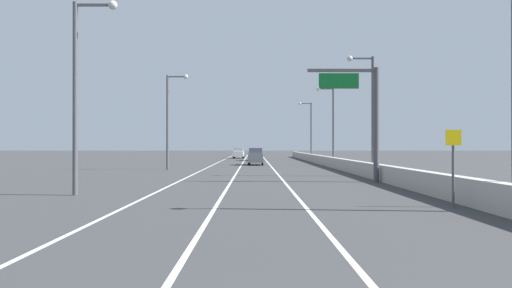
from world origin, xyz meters
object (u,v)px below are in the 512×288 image
object	(u,v)px
speed_advisory_sign	(453,162)
car_white_1	(239,153)
lamp_post_right_second	(369,106)
lamp_post_right_fourth	(309,127)
lamp_post_right_third	(331,120)
car_red_2	(254,155)
lamp_post_right_near	(507,61)
car_gray_0	(256,156)
overhead_sign_gantry	(365,110)
lamp_post_left_near	(81,82)
lamp_post_left_mid	(170,115)

from	to	relation	value
speed_advisory_sign	car_white_1	bearing A→B (deg)	98.36
lamp_post_right_second	lamp_post_right_fourth	distance (m)	40.50
lamp_post_right_third	lamp_post_right_fourth	xyz separation A→B (m)	(-0.23, 20.25, 0.00)
lamp_post_right_fourth	car_red_2	xyz separation A→B (m)	(-8.97, -0.65, -4.49)
speed_advisory_sign	lamp_post_right_near	world-z (taller)	lamp_post_right_near
car_gray_0	car_white_1	distance (m)	30.79
overhead_sign_gantry	car_gray_0	xyz separation A→B (m)	(-7.01, 27.96, -3.69)
speed_advisory_sign	lamp_post_left_near	world-z (taller)	lamp_post_left_near
lamp_post_right_second	lamp_post_left_near	bearing A→B (deg)	-140.55
lamp_post_left_mid	car_red_2	size ratio (longest dim) A/B	2.09
overhead_sign_gantry	lamp_post_right_fourth	xyz separation A→B (m)	(1.74, 46.47, 0.70)
car_gray_0	car_red_2	bearing A→B (deg)	90.71
car_white_1	car_red_2	distance (m)	13.09
lamp_post_right_fourth	lamp_post_left_near	xyz separation A→B (m)	(-17.34, -54.75, 0.00)
car_red_2	lamp_post_right_fourth	bearing A→B (deg)	4.17
overhead_sign_gantry	speed_advisory_sign	size ratio (longest dim) A/B	2.50
lamp_post_right_third	car_red_2	bearing A→B (deg)	115.15
lamp_post_left_near	lamp_post_left_mid	distance (m)	24.30
lamp_post_left_mid	car_gray_0	size ratio (longest dim) A/B	1.98
lamp_post_right_third	lamp_post_left_mid	distance (m)	20.20
lamp_post_right_fourth	lamp_post_left_mid	bearing A→B (deg)	-119.47
lamp_post_right_near	lamp_post_left_mid	world-z (taller)	same
lamp_post_right_second	car_red_2	world-z (taller)	lamp_post_right_second
lamp_post_left_mid	car_white_1	bearing A→B (deg)	82.77
speed_advisory_sign	lamp_post_right_third	xyz separation A→B (m)	(1.53, 39.14, 3.66)
lamp_post_right_near	lamp_post_left_near	distance (m)	18.43
lamp_post_right_near	lamp_post_right_second	size ratio (longest dim) A/B	1.00
lamp_post_right_fourth	lamp_post_right_near	bearing A→B (deg)	-89.92
lamp_post_right_near	lamp_post_left_near	bearing A→B (deg)	161.00
overhead_sign_gantry	speed_advisory_sign	world-z (taller)	overhead_sign_gantry
lamp_post_right_near	car_gray_0	xyz separation A→B (m)	(-8.83, 42.24, -4.39)
overhead_sign_gantry	lamp_post_left_near	distance (m)	17.67
lamp_post_left_near	car_gray_0	size ratio (longest dim) A/B	1.98
speed_advisory_sign	lamp_post_left_near	size ratio (longest dim) A/B	0.32
lamp_post_right_fourth	lamp_post_left_mid	size ratio (longest dim) A/B	1.00
lamp_post_right_second	lamp_post_right_third	bearing A→B (deg)	89.28
speed_advisory_sign	car_gray_0	world-z (taller)	speed_advisory_sign
lamp_post_left_mid	car_gray_0	world-z (taller)	lamp_post_left_mid
lamp_post_right_fourth	car_red_2	bearing A→B (deg)	-175.83
lamp_post_right_near	car_white_1	xyz separation A→B (m)	(-11.89, 72.88, -4.48)
overhead_sign_gantry	car_white_1	distance (m)	59.57
lamp_post_right_near	car_gray_0	world-z (taller)	lamp_post_right_near
lamp_post_right_near	lamp_post_right_third	distance (m)	40.50
car_gray_0	car_white_1	world-z (taller)	car_gray_0
lamp_post_right_third	car_gray_0	xyz separation A→B (m)	(-8.98, 1.74, -4.39)
lamp_post_right_third	lamp_post_left_near	xyz separation A→B (m)	(-17.57, -34.50, 0.00)
lamp_post_right_near	lamp_post_right_third	world-z (taller)	same
speed_advisory_sign	lamp_post_right_third	bearing A→B (deg)	87.76
lamp_post_left_near	car_red_2	xyz separation A→B (m)	(8.37, 54.10, -4.49)
lamp_post_left_near	car_gray_0	distance (m)	37.50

